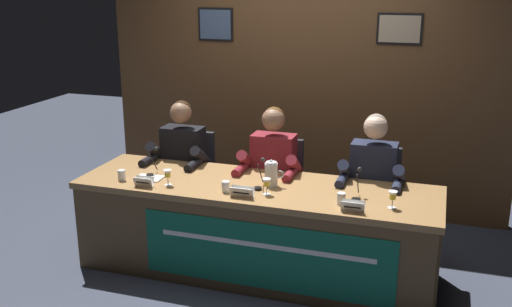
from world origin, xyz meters
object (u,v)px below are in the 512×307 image
Objects in this scene: panelist_left at (180,160)px; document_stack_left at (149,178)px; juice_glass_center at (267,183)px; panelist_right at (372,180)px; microphone_right at (357,189)px; microphone_center at (260,179)px; juice_glass_left at (168,175)px; chair_right at (373,204)px; microphone_left at (152,166)px; water_pitcher_central at (271,174)px; chair_left at (190,183)px; water_cup_left at (122,176)px; water_cup_right at (341,199)px; nameplate_left at (144,182)px; chair_center at (277,193)px; conference_table at (252,218)px; panelist_center at (271,170)px; juice_glass_right at (393,196)px; nameplate_center at (242,192)px; nameplate_right at (353,206)px; water_cup_center at (226,187)px.

panelist_left is 0.53m from document_stack_left.
juice_glass_center is at bearing -2.87° from document_stack_left.
microphone_right is (-0.05, -0.47, 0.08)m from panelist_right.
document_stack_left is at bearing -177.78° from microphone_right.
microphone_center is at bearing 179.58° from microphone_right.
juice_glass_left is 1.73m from chair_right.
panelist_left reaches higher than microphone_left.
panelist_left is 1.69m from microphone_right.
chair_left is at bearing 148.32° from water_pitcher_central.
panelist_left is 14.60× the size of water_cup_left.
water_cup_left is at bearing -155.98° from chair_right.
juice_glass_center is at bearing -83.80° from water_pitcher_central.
water_pitcher_central is (0.76, 0.23, 0.01)m from juice_glass_left.
juice_glass_center is 0.56m from water_cup_right.
panelist_right is at bearing 30.52° from microphone_center.
chair_right is at bearing 20.60° from microphone_left.
chair_left is 4.23× the size of microphone_left.
chair_center reaches higher than nameplate_left.
nameplate_left is at bearing -75.42° from microphone_left.
microphone_left is (-0.87, 0.07, 0.31)m from conference_table.
water_cup_left is at bearing -178.30° from juice_glass_left.
nameplate_left is 1.07m from panelist_center.
panelist_left is 10.01× the size of juice_glass_right.
microphone_right is 1.00× the size of document_stack_left.
panelist_left is at bearing 152.38° from microphone_center.
chair_left is 4.35× the size of water_pitcher_central.
juice_glass_center reaches higher than nameplate_center.
water_cup_right is (0.71, 0.09, -0.00)m from nameplate_center.
panelist_center is at bearing 26.88° from microphone_left.
conference_table is 0.31m from microphone_center.
nameplate_right is (0.79, -0.21, 0.27)m from conference_table.
water_cup_right is (1.53, -0.80, 0.32)m from chair_left.
chair_center is (0.83, 0.00, 0.00)m from chair_left.
water_pitcher_central is at bearing -78.51° from chair_center.
water_cup_center is 1.21m from juice_glass_right.
chair_left is 4.24× the size of document_stack_left.
microphone_left reaches higher than chair_right.
conference_table is at bearing 164.96° from nameplate_right.
water_cup_right is at bearing 0.95° from water_cup_left.
water_pitcher_central is at bearing 2.94° from microphone_left.
juice_glass_center reaches higher than water_cup_center.
panelist_center reaches higher than nameplate_left.
panelist_left is 1.00m from microphone_center.
water_cup_left is 1.03m from nameplate_center.
panelist_left reaches higher than juice_glass_center.
microphone_right is (1.82, 0.17, 0.04)m from water_cup_left.
chair_right is 0.76m from microphone_right.
conference_table is at bearing -31.09° from panelist_left.
conference_table is 1.10m from chair_left.
chair_left is at bearing 129.10° from water_cup_center.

